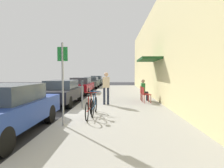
# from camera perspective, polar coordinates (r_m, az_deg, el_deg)

# --- Properties ---
(ground_plane) EXTENTS (60.00, 60.00, 0.00)m
(ground_plane) POSITION_cam_1_polar(r_m,az_deg,el_deg) (8.55, -12.85, -8.76)
(ground_plane) COLOR #2D2D30
(sidewalk_slab) EXTENTS (4.50, 32.00, 0.12)m
(sidewalk_slab) POSITION_cam_1_polar(r_m,az_deg,el_deg) (10.23, 2.43, -6.36)
(sidewalk_slab) COLOR #9E9B93
(sidewalk_slab) RESTS_ON ground_plane
(building_facade) EXTENTS (1.40, 32.00, 6.27)m
(building_facade) POSITION_cam_1_polar(r_m,az_deg,el_deg) (10.50, 15.90, 10.59)
(building_facade) COLOR beige
(building_facade) RESTS_ON ground_plane
(parked_car_0) EXTENTS (1.80, 4.40, 1.44)m
(parked_car_0) POSITION_cam_1_polar(r_m,az_deg,el_deg) (6.20, -29.85, -6.67)
(parked_car_0) COLOR navy
(parked_car_0) RESTS_ON ground_plane
(parked_car_1) EXTENTS (1.80, 4.40, 1.38)m
(parked_car_1) POSITION_cam_1_polar(r_m,az_deg,el_deg) (11.08, -15.21, -2.31)
(parked_car_1) COLOR black
(parked_car_1) RESTS_ON ground_plane
(parked_car_2) EXTENTS (1.80, 4.40, 1.41)m
(parked_car_2) POSITION_cam_1_polar(r_m,az_deg,el_deg) (16.54, -9.51, -0.43)
(parked_car_2) COLOR maroon
(parked_car_2) RESTS_ON ground_plane
(parked_car_3) EXTENTS (1.80, 4.40, 1.35)m
(parked_car_3) POSITION_cam_1_polar(r_m,az_deg,el_deg) (22.79, -6.41, 0.54)
(parked_car_3) COLOR #47514C
(parked_car_3) RESTS_ON ground_plane
(parked_car_4) EXTENTS (1.80, 4.40, 1.41)m
(parked_car_4) POSITION_cam_1_polar(r_m,az_deg,el_deg) (28.55, -4.76, 1.13)
(parked_car_4) COLOR #47514C
(parked_car_4) RESTS_ON ground_plane
(parking_meter) EXTENTS (0.12, 0.10, 1.32)m
(parking_meter) POSITION_cam_1_polar(r_m,az_deg,el_deg) (8.90, -9.13, -2.47)
(parking_meter) COLOR slate
(parking_meter) RESTS_ON sidewalk_slab
(street_sign) EXTENTS (0.32, 0.06, 2.60)m
(street_sign) POSITION_cam_1_polar(r_m,az_deg,el_deg) (6.05, -14.83, 1.96)
(street_sign) COLOR gray
(street_sign) RESTS_ON sidewalk_slab
(bicycle_0) EXTENTS (0.46, 1.71, 0.90)m
(bicycle_0) POSITION_cam_1_polar(r_m,az_deg,el_deg) (7.03, -6.97, -7.31)
(bicycle_0) COLOR black
(bicycle_0) RESTS_ON sidewalk_slab
(bicycle_1) EXTENTS (0.46, 1.71, 0.90)m
(bicycle_1) POSITION_cam_1_polar(r_m,az_deg,el_deg) (7.51, -5.46, -6.63)
(bicycle_1) COLOR black
(bicycle_1) RESTS_ON sidewalk_slab
(cafe_chair_0) EXTENTS (0.50, 0.50, 0.87)m
(cafe_chair_0) POSITION_cam_1_polar(r_m,az_deg,el_deg) (10.65, 10.08, -2.97)
(cafe_chair_0) COLOR maroon
(cafe_chair_0) RESTS_ON sidewalk_slab
(cafe_chair_1) EXTENTS (0.45, 0.45, 0.87)m
(cafe_chair_1) POSITION_cam_1_polar(r_m,az_deg,el_deg) (11.54, 9.43, -2.49)
(cafe_chair_1) COLOR maroon
(cafe_chair_1) RESTS_ON sidewalk_slab
(seated_patron_1) EXTENTS (0.43, 0.36, 1.29)m
(seated_patron_1) POSITION_cam_1_polar(r_m,az_deg,el_deg) (11.53, 9.74, -1.54)
(seated_patron_1) COLOR #232838
(seated_patron_1) RESTS_ON sidewalk_slab
(pedestrian_standing) EXTENTS (0.36, 0.22, 1.70)m
(pedestrian_standing) POSITION_cam_1_polar(r_m,az_deg,el_deg) (9.84, -1.80, -0.53)
(pedestrian_standing) COLOR #232838
(pedestrian_standing) RESTS_ON sidewalk_slab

